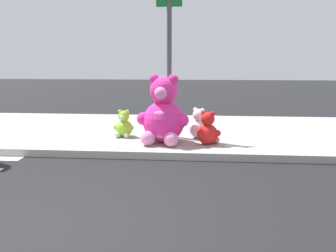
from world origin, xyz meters
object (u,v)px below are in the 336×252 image
at_px(sign_pole, 169,62).
at_px(plush_white, 199,126).
at_px(plush_brown, 163,118).
at_px(plush_pink_large, 163,116).
at_px(plush_lime, 124,126).
at_px(plush_red, 208,131).

relative_size(sign_pole, plush_white, 4.67).
height_order(plush_white, plush_brown, plush_brown).
bearing_deg(plush_pink_large, plush_white, 33.70).
bearing_deg(plush_brown, sign_pole, -75.17).
xyz_separation_m(sign_pole, plush_lime, (-1.04, -0.12, -1.45)).
bearing_deg(plush_brown, plush_red, -53.60).
bearing_deg(plush_brown, plush_white, -44.63).
bearing_deg(plush_brown, plush_lime, -131.49).
bearing_deg(plush_red, sign_pole, 142.88).
distance_m(plush_lime, plush_white, 1.72).
xyz_separation_m(sign_pole, plush_red, (0.86, -0.65, -1.41)).
distance_m(plush_pink_large, plush_brown, 1.44).
relative_size(plush_lime, plush_white, 0.91).
distance_m(plush_white, plush_brown, 1.27).
relative_size(sign_pole, plush_red, 4.52).
bearing_deg(plush_lime, sign_pole, 6.68).
height_order(plush_pink_large, plush_red, plush_pink_large).
relative_size(plush_pink_large, plush_lime, 2.32).
relative_size(plush_brown, plush_red, 1.01).
distance_m(plush_lime, plush_brown, 1.24).
xyz_separation_m(plush_pink_large, plush_red, (0.95, -0.06, -0.30)).
bearing_deg(plush_lime, plush_white, 1.36).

